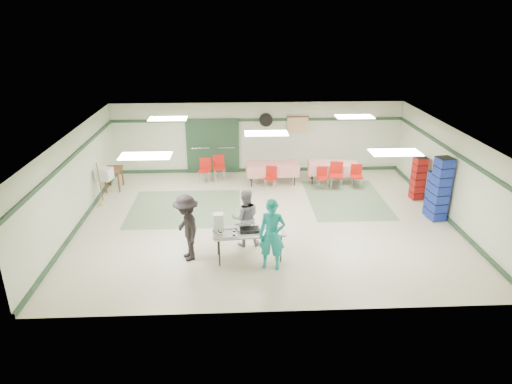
{
  "coord_description": "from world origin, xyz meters",
  "views": [
    {
      "loc": [
        -0.87,
        -12.43,
        5.88
      ],
      "look_at": [
        -0.3,
        -0.3,
        1.03
      ],
      "focal_mm": 32.0,
      "sensor_mm": 36.0,
      "label": 1
    }
  ],
  "objects_px": {
    "crate_stack_red": "(418,178)",
    "volunteer_grey": "(245,218)",
    "printer_table": "(113,172)",
    "volunteer_dark": "(187,228)",
    "volunteer_teal": "(272,235)",
    "chair_a": "(336,172)",
    "chair_loose_b": "(205,168)",
    "dining_table_b": "(272,168)",
    "chair_b": "(322,175)",
    "crate_stack_blue_b": "(435,195)",
    "chair_d": "(271,175)",
    "broom": "(100,183)",
    "dining_table_a": "(333,168)",
    "chair_loose_a": "(219,165)",
    "office_printer": "(104,174)",
    "chair_c": "(356,174)",
    "serving_table": "(249,233)",
    "crate_stack_blue_a": "(440,189)"
  },
  "relations": [
    {
      "from": "volunteer_dark",
      "to": "chair_d",
      "type": "relative_size",
      "value": 2.08
    },
    {
      "from": "dining_table_a",
      "to": "chair_b",
      "type": "distance_m",
      "value": 0.75
    },
    {
      "from": "chair_loose_b",
      "to": "crate_stack_blue_b",
      "type": "relative_size",
      "value": 0.63
    },
    {
      "from": "chair_d",
      "to": "crate_stack_blue_a",
      "type": "xyz_separation_m",
      "value": [
        4.8,
        -2.75,
        0.47
      ]
    },
    {
      "from": "crate_stack_red",
      "to": "volunteer_grey",
      "type": "bearing_deg",
      "value": -153.02
    },
    {
      "from": "dining_table_b",
      "to": "crate_stack_blue_a",
      "type": "relative_size",
      "value": 0.96
    },
    {
      "from": "chair_d",
      "to": "office_printer",
      "type": "bearing_deg",
      "value": -156.0
    },
    {
      "from": "chair_a",
      "to": "printer_table",
      "type": "distance_m",
      "value": 7.82
    },
    {
      "from": "chair_a",
      "to": "chair_loose_b",
      "type": "relative_size",
      "value": 1.06
    },
    {
      "from": "volunteer_dark",
      "to": "chair_d",
      "type": "distance_m",
      "value": 5.36
    },
    {
      "from": "volunteer_teal",
      "to": "chair_b",
      "type": "height_order",
      "value": "volunteer_teal"
    },
    {
      "from": "volunteer_dark",
      "to": "volunteer_teal",
      "type": "bearing_deg",
      "value": 54.8
    },
    {
      "from": "chair_b",
      "to": "office_printer",
      "type": "distance_m",
      "value": 7.38
    },
    {
      "from": "dining_table_b",
      "to": "chair_d",
      "type": "bearing_deg",
      "value": -101.58
    },
    {
      "from": "dining_table_a",
      "to": "chair_loose_b",
      "type": "xyz_separation_m",
      "value": [
        -4.64,
        0.29,
        -0.02
      ]
    },
    {
      "from": "dining_table_b",
      "to": "chair_b",
      "type": "distance_m",
      "value": 1.82
    },
    {
      "from": "chair_a",
      "to": "office_printer",
      "type": "xyz_separation_m",
      "value": [
        -7.82,
        -0.82,
        0.36
      ]
    },
    {
      "from": "volunteer_teal",
      "to": "office_printer",
      "type": "height_order",
      "value": "volunteer_teal"
    },
    {
      "from": "office_printer",
      "to": "printer_table",
      "type": "bearing_deg",
      "value": 101.68
    },
    {
      "from": "serving_table",
      "to": "office_printer",
      "type": "bearing_deg",
      "value": 133.68
    },
    {
      "from": "crate_stack_red",
      "to": "volunteer_dark",
      "type": "bearing_deg",
      "value": -153.47
    },
    {
      "from": "crate_stack_red",
      "to": "crate_stack_blue_b",
      "type": "bearing_deg",
      "value": -90.0
    },
    {
      "from": "serving_table",
      "to": "chair_b",
      "type": "distance_m",
      "value": 5.53
    },
    {
      "from": "chair_b",
      "to": "broom",
      "type": "height_order",
      "value": "broom"
    },
    {
      "from": "volunteer_grey",
      "to": "printer_table",
      "type": "relative_size",
      "value": 1.76
    },
    {
      "from": "chair_b",
      "to": "serving_table",
      "type": "bearing_deg",
      "value": -124.7
    },
    {
      "from": "chair_c",
      "to": "crate_stack_red",
      "type": "relative_size",
      "value": 0.58
    },
    {
      "from": "dining_table_b",
      "to": "chair_a",
      "type": "xyz_separation_m",
      "value": [
        2.22,
        -0.56,
        0.01
      ]
    },
    {
      "from": "crate_stack_blue_b",
      "to": "chair_loose_a",
      "type": "bearing_deg",
      "value": 151.82
    },
    {
      "from": "chair_d",
      "to": "chair_loose_b",
      "type": "bearing_deg",
      "value": 175.55
    },
    {
      "from": "chair_b",
      "to": "chair_loose_a",
      "type": "bearing_deg",
      "value": 158.87
    },
    {
      "from": "volunteer_grey",
      "to": "chair_loose_a",
      "type": "xyz_separation_m",
      "value": [
        -0.85,
        5.12,
        -0.22
      ]
    },
    {
      "from": "chair_a",
      "to": "crate_stack_blue_a",
      "type": "distance_m",
      "value": 3.73
    },
    {
      "from": "volunteer_dark",
      "to": "dining_table_b",
      "type": "height_order",
      "value": "volunteer_dark"
    },
    {
      "from": "chair_d",
      "to": "volunteer_grey",
      "type": "bearing_deg",
      "value": -88.12
    },
    {
      "from": "crate_stack_blue_b",
      "to": "serving_table",
      "type": "bearing_deg",
      "value": -158.03
    },
    {
      "from": "chair_c",
      "to": "chair_b",
      "type": "bearing_deg",
      "value": -174.71
    },
    {
      "from": "chair_b",
      "to": "chair_loose_b",
      "type": "distance_m",
      "value": 4.25
    },
    {
      "from": "office_printer",
      "to": "chair_c",
      "type": "bearing_deg",
      "value": 17.11
    },
    {
      "from": "chair_a",
      "to": "broom",
      "type": "distance_m",
      "value": 7.98
    },
    {
      "from": "serving_table",
      "to": "chair_c",
      "type": "bearing_deg",
      "value": 45.33
    },
    {
      "from": "volunteer_teal",
      "to": "chair_a",
      "type": "bearing_deg",
      "value": 75.4
    },
    {
      "from": "volunteer_teal",
      "to": "dining_table_a",
      "type": "bearing_deg",
      "value": 77.79
    },
    {
      "from": "serving_table",
      "to": "volunteer_grey",
      "type": "height_order",
      "value": "volunteer_grey"
    },
    {
      "from": "chair_a",
      "to": "chair_b",
      "type": "bearing_deg",
      "value": -170.72
    },
    {
      "from": "volunteer_dark",
      "to": "crate_stack_blue_b",
      "type": "relative_size",
      "value": 1.22
    },
    {
      "from": "chair_b",
      "to": "crate_stack_blue_a",
      "type": "xyz_separation_m",
      "value": [
        2.97,
        -2.74,
        0.5
      ]
    },
    {
      "from": "dining_table_a",
      "to": "crate_stack_blue_b",
      "type": "bearing_deg",
      "value": -44.42
    },
    {
      "from": "volunteer_grey",
      "to": "volunteer_dark",
      "type": "height_order",
      "value": "volunteer_dark"
    },
    {
      "from": "volunteer_dark",
      "to": "chair_c",
      "type": "relative_size",
      "value": 2.03
    }
  ]
}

